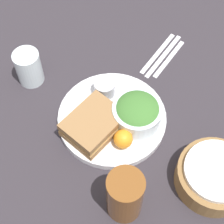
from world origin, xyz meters
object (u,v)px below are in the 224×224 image
plate (112,118)px  spoon (169,59)px  sandwich (93,124)px  bread_basket (214,176)px  fork (158,53)px  salad_bowl (137,112)px  knife (163,56)px  water_glass (29,67)px  dressing_cup (105,88)px  drink_glass (125,196)px

plate → spoon: 0.25m
spoon → sandwich: bearing=173.8°
bread_basket → spoon: 0.36m
fork → spoon: (-0.00, 0.04, 0.00)m
plate → salad_bowl: size_ratio=2.23×
knife → water_glass: bearing=136.9°
bread_basket → knife: bread_basket is taller
dressing_cup → knife: bearing=171.7°
drink_glass → water_glass: bearing=-103.7°
bread_basket → fork: bread_basket is taller
bread_basket → spoon: bread_basket is taller
plate → spoon: bearing=-177.1°
dressing_cup → bread_basket: (0.01, 0.34, -0.01)m
salad_bowl → water_glass: (0.08, -0.30, -0.00)m
spoon → water_glass: water_glass is taller
sandwich → plate: bearing=171.7°
salad_bowl → spoon: bearing=-164.0°
plate → sandwich: (0.06, -0.01, 0.03)m
dressing_cup → drink_glass: bearing=50.5°
sandwich → knife: (-0.31, -0.02, -0.04)m
drink_glass → knife: drink_glass is taller
sandwich → fork: sandwich is taller
fork → water_glass: water_glass is taller
salad_bowl → water_glass: 0.31m
plate → dressing_cup: size_ratio=5.01×
salad_bowl → bread_basket: (0.01, 0.22, -0.02)m
sandwich → bread_basket: bearing=106.7°
dressing_cup → drink_glass: size_ratio=0.38×
plate → knife: size_ratio=1.48×
sandwich → knife: sandwich is taller
salad_bowl → knife: 0.23m
dressing_cup → knife: (-0.21, 0.03, -0.04)m
fork → water_glass: bearing=139.0°
sandwich → salad_bowl: 0.11m
sandwich → bread_basket: bread_basket is taller
dressing_cup → fork: size_ratio=0.31×
fork → water_glass: (0.29, -0.20, 0.05)m
spoon → water_glass: 0.38m
dressing_cup → water_glass: water_glass is taller
drink_glass → sandwich: bearing=-117.4°
plate → water_glass: size_ratio=2.78×
drink_glass → spoon: drink_glass is taller
plate → salad_bowl: (-0.03, 0.05, 0.04)m
drink_glass → bread_basket: (-0.17, 0.11, -0.04)m
dressing_cup → water_glass: 0.20m
salad_bowl → knife: (-0.22, -0.08, -0.05)m
water_glass → salad_bowl: bearing=105.1°
drink_glass → bread_basket: size_ratio=0.83×
fork → salad_bowl: bearing=-162.3°
sandwich → drink_glass: drink_glass is taller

